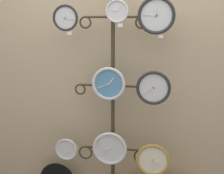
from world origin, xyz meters
TOP-DOWN VIEW (x-y plane):
  - shop_wall at (0.00, 0.57)m, footprint 4.40×0.04m
  - display_stand at (0.00, 0.41)m, footprint 0.71×0.35m
  - clock_top_left at (-0.39, 0.31)m, footprint 0.22×0.04m
  - clock_top_center at (0.05, 0.32)m, footprint 0.19×0.04m
  - clock_top_right at (0.37, 0.32)m, footprint 0.31×0.04m
  - clock_middle_center at (-0.02, 0.33)m, footprint 0.30×0.04m
  - clock_middle_right at (0.36, 0.31)m, footprint 0.29×0.04m
  - clock_bottom_left at (-0.42, 0.32)m, footprint 0.21×0.04m
  - clock_bottom_center at (-0.01, 0.30)m, footprint 0.31×0.04m
  - clock_bottom_right at (0.38, 0.29)m, footprint 0.30×0.04m
  - price_tag_upper at (-0.36, 0.30)m, footprint 0.04×0.00m
  - price_tag_mid at (0.08, 0.32)m, footprint 0.04×0.00m
  - price_tag_lower at (0.41, 0.32)m, footprint 0.04×0.00m

SIDE VIEW (x-z plane):
  - clock_bottom_right at x=0.38m, z-range 0.40..0.70m
  - clock_bottom_left at x=-0.42m, z-range 0.48..0.69m
  - clock_bottom_center at x=-0.01m, z-range 0.47..0.79m
  - display_stand at x=0.00m, z-range -0.32..1.77m
  - clock_middle_right at x=0.36m, z-range 1.05..1.35m
  - clock_middle_center at x=-0.02m, z-range 1.07..1.37m
  - shop_wall at x=0.00m, z-range 0.00..2.80m
  - price_tag_lower at x=0.41m, z-range 1.62..1.65m
  - price_tag_upper at x=-0.36m, z-range 1.64..1.67m
  - price_tag_mid at x=0.08m, z-range 1.71..1.73m
  - clock_top_left at x=-0.39m, z-range 1.67..1.89m
  - clock_top_right at x=0.37m, z-range 1.64..1.95m
  - clock_top_center at x=0.05m, z-range 1.74..1.93m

